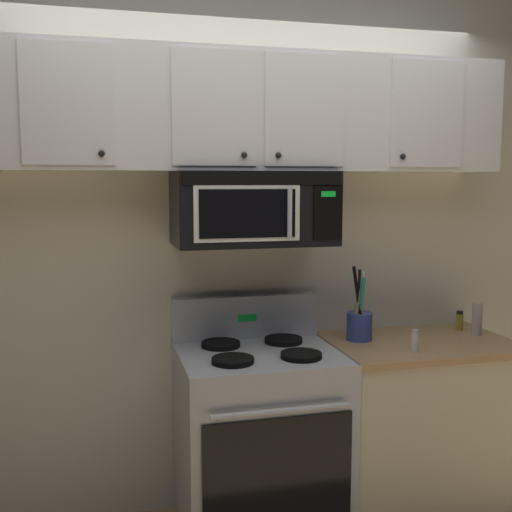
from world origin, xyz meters
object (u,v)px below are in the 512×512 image
Objects in this scene: salt_shaker at (415,341)px; spice_jar at (460,321)px; utensil_crock_blue at (359,320)px; over_range_microwave at (253,208)px; pepper_mill at (477,319)px; stove_range at (259,439)px.

salt_shaker is 1.01× the size of spice_jar.
salt_shaker is (0.17, -0.27, -0.05)m from utensil_crock_blue.
over_range_microwave is 1.33m from pepper_mill.
stove_range is at bearing -89.86° from over_range_microwave.
spice_jar is (-0.03, 0.12, -0.03)m from pepper_mill.
utensil_crock_blue is 2.21× the size of pepper_mill.
spice_jar is at bearing 102.91° from pepper_mill.
stove_range is at bearing 166.11° from salt_shaker.
over_range_microwave is 0.99m from salt_shaker.
over_range_microwave is at bearing 177.14° from utensil_crock_blue.
utensil_crock_blue is 3.60× the size of spice_jar.
pepper_mill is at bearing 23.83° from salt_shaker.
over_range_microwave is at bearing -178.34° from spice_jar.
utensil_crock_blue reaches higher than salt_shaker.
utensil_crock_blue is 0.62m from spice_jar.
over_range_microwave is (-0.00, 0.12, 1.11)m from stove_range.
pepper_mill is at bearing 1.56° from stove_range.
over_range_microwave is 7.15× the size of salt_shaker.
over_range_microwave is 7.23× the size of spice_jar.
pepper_mill reaches higher than spice_jar.
utensil_crock_blue reaches higher than pepper_mill.
spice_jar is at bearing 1.66° from over_range_microwave.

